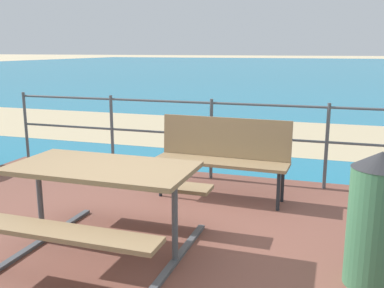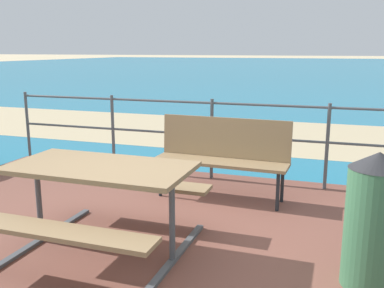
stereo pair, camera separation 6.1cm
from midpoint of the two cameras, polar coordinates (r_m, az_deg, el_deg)
name	(u,v)px [view 2 (the right image)]	position (r m, az deg, el deg)	size (l,w,h in m)	color
ground_plane	(136,260)	(3.88, -6.94, -14.94)	(240.00, 240.00, 0.00)	beige
patio_paving	(136,257)	(3.87, -6.95, -14.55)	(6.40, 5.20, 0.06)	brown
sea_water	(321,68)	(43.17, 16.59, 9.52)	(90.00, 90.00, 0.01)	teal
beach_strip	(257,134)	(9.31, 8.72, 1.28)	(54.00, 3.69, 0.01)	tan
picnic_table	(101,187)	(3.73, -11.44, -5.50)	(1.54, 1.51, 0.77)	#8C704C
park_bench	(223,151)	(5.06, 4.37, -0.94)	(1.56, 0.47, 0.93)	#8C704C
railing_fence	(212,128)	(5.77, 2.91, 2.05)	(5.94, 0.04, 1.08)	#4C5156
trash_bin	(374,220)	(3.44, 23.21, -9.20)	(0.41, 0.41, 1.02)	#386B47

